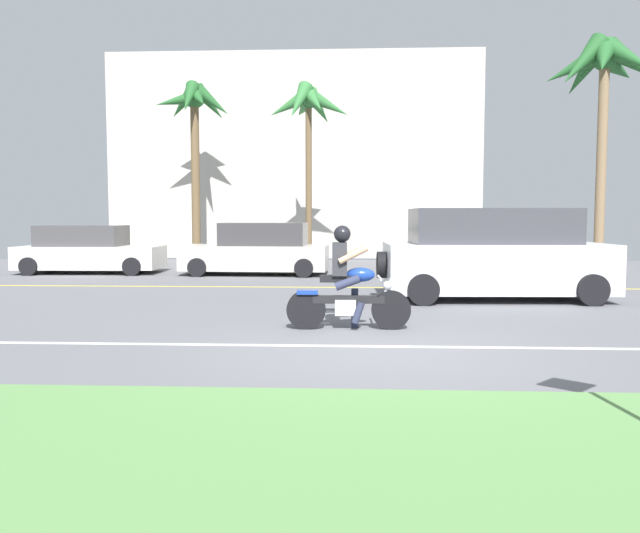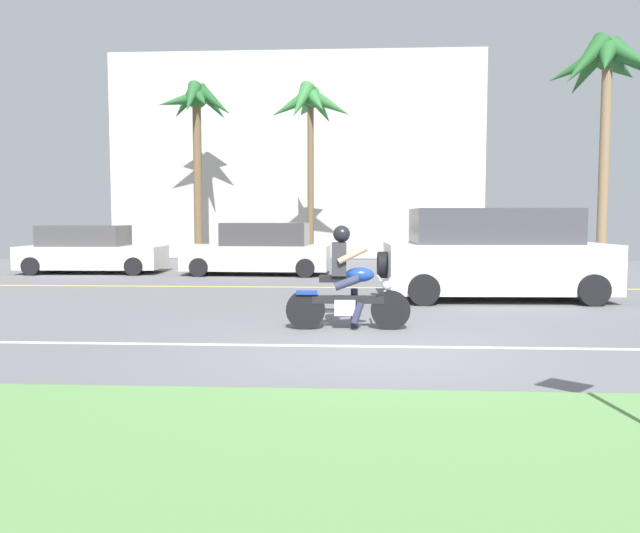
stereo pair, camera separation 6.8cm
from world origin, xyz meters
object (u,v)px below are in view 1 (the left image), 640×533
Objects in this scene: palm_tree_0 at (603,72)px; palm_tree_2 at (309,112)px; suv_nearby at (494,255)px; parked_car_0 at (88,251)px; motorcyclist at (348,286)px; parked_car_1 at (258,250)px; palm_tree_1 at (195,113)px.

palm_tree_2 is at bearing -173.51° from palm_tree_0.
suv_nearby is 12.87m from parked_car_0.
parked_car_1 is (-2.84, 9.55, 0.05)m from motorcyclist.
palm_tree_0 is 15.50m from palm_tree_1.
palm_tree_1 reaches higher than suv_nearby.
palm_tree_0 reaches higher than parked_car_0.
palm_tree_0 is at bearing 6.49° from palm_tree_2.
parked_car_0 is 0.68× the size of palm_tree_2.
parked_car_0 is at bearing -152.91° from palm_tree_2.
parked_car_1 is 8.12m from palm_tree_1.
motorcyclist is 0.28× the size of palm_tree_1.
suv_nearby is 0.58× the size of palm_tree_0.
motorcyclist is 0.30× the size of palm_tree_2.
motorcyclist is 0.23× the size of palm_tree_0.
palm_tree_2 is (4.60, -1.70, -0.28)m from palm_tree_1.
suv_nearby is 0.75× the size of palm_tree_2.
parked_car_0 is 0.99× the size of parked_car_1.
parked_car_0 is at bearing 177.55° from parked_car_1.
parked_car_0 is at bearing 152.54° from suv_nearby.
palm_tree_2 is (6.79, 3.48, 4.86)m from parked_car_0.
palm_tree_0 reaches higher than palm_tree_1.
motorcyclist reaches higher than parked_car_0.
suv_nearby reaches higher than parked_car_0.
palm_tree_2 reaches higher than motorcyclist.
motorcyclist is at bearing -83.51° from palm_tree_2.
parked_car_1 is at bearing 106.55° from motorcyclist.
parked_car_1 is at bearing -109.71° from palm_tree_2.
suv_nearby is 13.79m from palm_tree_0.
palm_tree_0 is (17.64, 4.71, 6.42)m from parked_car_0.
palm_tree_0 is (6.22, 10.64, 6.18)m from suv_nearby.
motorcyclist is at bearing -122.78° from palm_tree_0.
palm_tree_1 reaches higher than parked_car_1.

